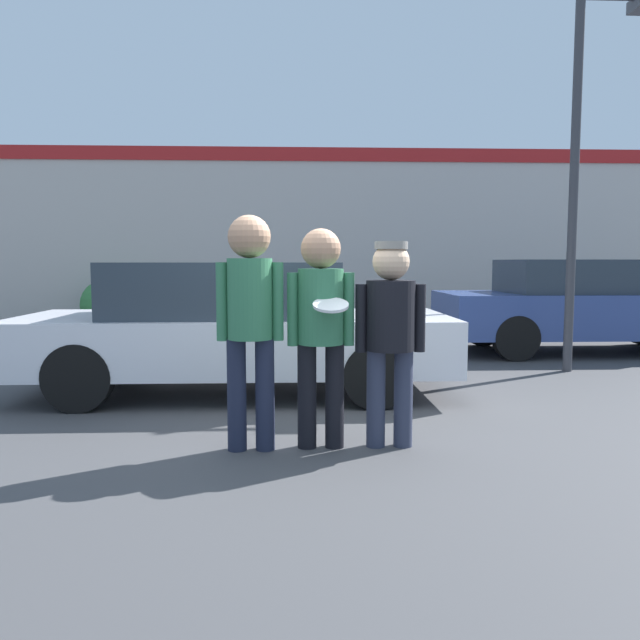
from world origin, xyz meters
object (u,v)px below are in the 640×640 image
object	(u,v)px
parked_car_near	(233,327)
parked_car_far	(585,305)
person_left	(250,309)
person_right	(390,324)
shrub	(107,305)
street_lamp	(591,137)
person_middle_with_frisbee	(321,317)

from	to	relation	value
parked_car_near	parked_car_far	size ratio (longest dim) A/B	1.01
person_left	person_right	world-z (taller)	person_left
parked_car_near	shrub	distance (m)	7.32
parked_car_near	street_lamp	world-z (taller)	street_lamp
parked_car_near	parked_car_far	bearing A→B (deg)	28.22
shrub	person_right	bearing A→B (deg)	-61.21
street_lamp	shrub	world-z (taller)	street_lamp
person_middle_with_frisbee	shrub	distance (m)	9.65
person_left	shrub	bearing A→B (deg)	112.78
person_left	shrub	distance (m)	9.46
street_lamp	parked_car_far	bearing A→B (deg)	63.83
parked_car_near	person_middle_with_frisbee	bearing A→B (deg)	-67.48
person_left	person_middle_with_frisbee	xyz separation A→B (m)	(0.55, 0.04, -0.07)
person_left	parked_car_near	distance (m)	2.25
person_middle_with_frisbee	shrub	size ratio (longest dim) A/B	1.57
person_left	parked_car_far	bearing A→B (deg)	45.05
person_right	person_middle_with_frisbee	bearing A→B (deg)	-179.30
person_right	street_lamp	xyz separation A→B (m)	(3.15, 3.33, 2.13)
person_middle_with_frisbee	person_right	bearing A→B (deg)	0.70
parked_car_far	person_middle_with_frisbee	bearing A→B (deg)	-131.90
person_middle_with_frisbee	parked_car_far	world-z (taller)	person_middle_with_frisbee
shrub	street_lamp	bearing A→B (deg)	-34.00
street_lamp	person_right	bearing A→B (deg)	-133.39
person_middle_with_frisbee	shrub	xyz separation A→B (m)	(-4.21, 8.67, -0.49)
person_left	parked_car_far	size ratio (longest dim) A/B	0.39
person_middle_with_frisbee	shrub	bearing A→B (deg)	115.90
person_middle_with_frisbee	street_lamp	size ratio (longest dim) A/B	0.35
person_left	parked_car_far	world-z (taller)	person_left
person_left	person_middle_with_frisbee	bearing A→B (deg)	4.20
parked_car_near	person_left	bearing A→B (deg)	-81.18
person_middle_with_frisbee	parked_car_far	xyz separation A→B (m)	(4.55, 5.07, -0.27)
person_right	parked_car_far	xyz separation A→B (m)	(4.00, 5.06, -0.22)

